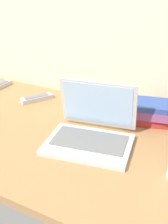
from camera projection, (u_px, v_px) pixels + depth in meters
name	position (u px, v px, depth m)	size (l,w,h in m)	color
desk	(76.00, 141.00, 1.13)	(1.60, 0.76, 0.03)	#A87A4C
laptop	(92.00, 130.00, 1.08)	(0.35, 0.32, 0.22)	silver
remote_control_far	(37.00, 98.00, 1.43)	(0.12, 0.16, 0.02)	#B7B7B7
book_stack	(148.00, 112.00, 1.22)	(0.22, 0.17, 0.09)	#B23333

